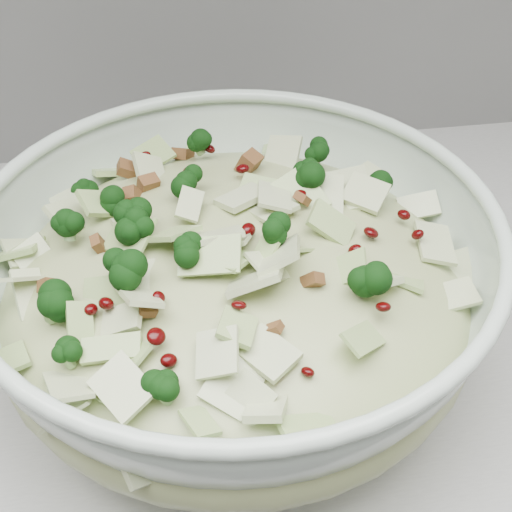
{
  "coord_description": "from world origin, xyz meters",
  "views": [
    {
      "loc": [
        0.56,
        1.18,
        1.39
      ],
      "look_at": [
        0.62,
        1.61,
        1.02
      ],
      "focal_mm": 50.0,
      "sensor_mm": 36.0,
      "label": 1
    }
  ],
  "objects": [
    {
      "name": "mixing_bowl",
      "position": [
        0.61,
        1.6,
        0.99
      ],
      "size": [
        0.52,
        0.52,
        0.17
      ],
      "rotation": [
        0.0,
        0.0,
        0.3
      ],
      "color": "#BACDBC",
      "rests_on": "counter"
    },
    {
      "name": "salad",
      "position": [
        0.61,
        1.6,
        1.01
      ],
      "size": [
        0.42,
        0.42,
        0.17
      ],
      "rotation": [
        0.0,
        0.0,
        -0.09
      ],
      "color": "#A8B179",
      "rests_on": "mixing_bowl"
    }
  ]
}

